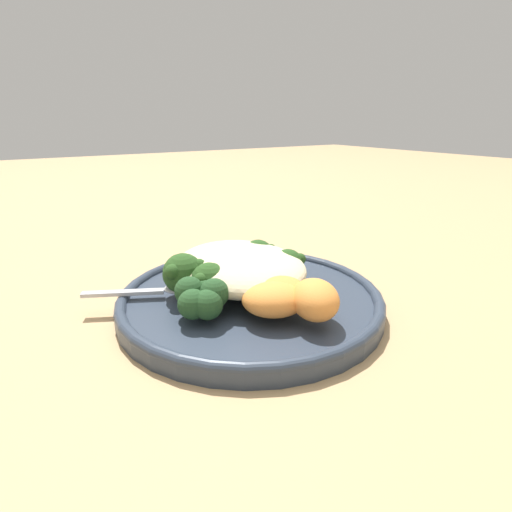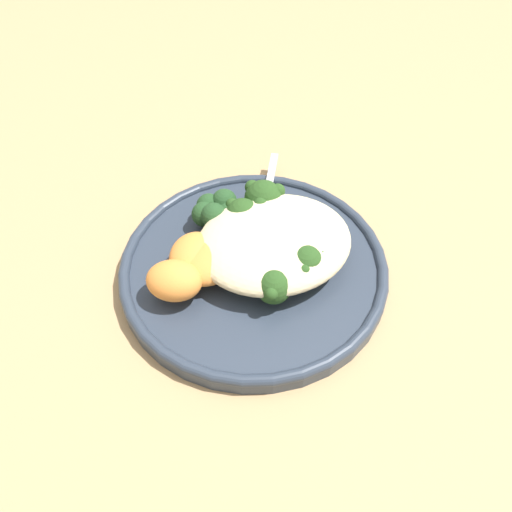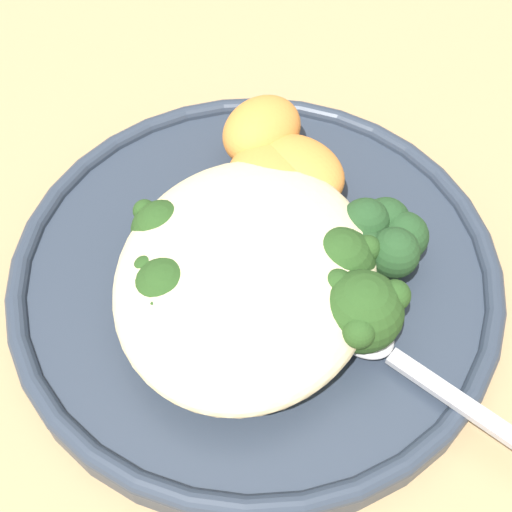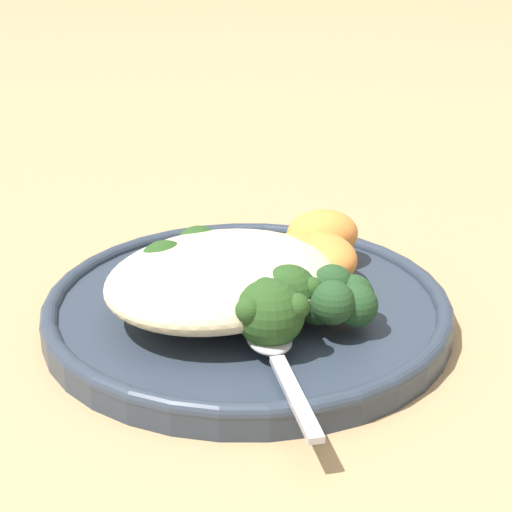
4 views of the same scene
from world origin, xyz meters
The scene contains 14 objects.
ground_plane centered at (0.00, 0.00, 0.00)m, with size 4.00×4.00×0.00m, color tan.
plate centered at (-0.01, 0.00, 0.01)m, with size 0.28×0.28×0.02m.
quinoa_mound centered at (-0.03, 0.00, 0.04)m, with size 0.16×0.14×0.04m, color beige.
broccoli_stalk_0 centered at (-0.01, 0.04, 0.04)m, with size 0.06×0.10×0.04m.
broccoli_stalk_1 centered at (-0.04, 0.03, 0.04)m, with size 0.10×0.08×0.04m.
broccoli_stalk_2 centered at (-0.03, 0.01, 0.03)m, with size 0.10×0.04×0.03m.
broccoli_stalk_3 centered at (-0.02, -0.02, 0.03)m, with size 0.09×0.05×0.03m.
broccoli_stalk_4 centered at (-0.04, -0.06, 0.04)m, with size 0.09×0.10×0.04m.
broccoli_stalk_5 centered at (-0.01, -0.04, 0.04)m, with size 0.06×0.08×0.04m.
sweet_potato_chunk_0 centered at (0.05, -0.01, 0.04)m, with size 0.06×0.05×0.03m, color orange.
sweet_potato_chunk_1 centered at (0.04, 0.00, 0.04)m, with size 0.07×0.06×0.03m, color orange.
sweet_potato_chunk_2 centered at (0.08, 0.02, 0.04)m, with size 0.05×0.04×0.04m, color orange.
kale_tuft centered at (0.01, -0.07, 0.04)m, with size 0.05×0.05×0.03m.
spoon centered at (-0.05, -0.08, 0.03)m, with size 0.07×0.12×0.01m.
Camera 2 is at (0.10, 0.32, 0.42)m, focal length 35.00 mm.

